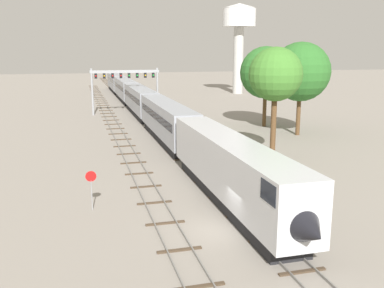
# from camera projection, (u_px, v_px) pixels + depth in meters

# --- Properties ---
(ground_plane) EXTENTS (400.00, 400.00, 0.00)m
(ground_plane) POSITION_uv_depth(u_px,v_px,m) (226.00, 230.00, 27.07)
(ground_plane) COLOR gray
(track_main) EXTENTS (2.60, 200.00, 0.16)m
(track_main) POSITION_uv_depth(u_px,v_px,m) (134.00, 108.00, 84.18)
(track_main) COLOR slate
(track_main) RESTS_ON ground
(track_near) EXTENTS (2.60, 160.00, 0.16)m
(track_near) POSITION_uv_depth(u_px,v_px,m) (114.00, 126.00, 63.92)
(track_near) COLOR slate
(track_near) RESTS_ON ground
(passenger_train) EXTENTS (3.04, 115.27, 4.80)m
(passenger_train) POSITION_uv_depth(u_px,v_px,m) (139.00, 100.00, 75.56)
(passenger_train) COLOR silver
(passenger_train) RESTS_ON ground
(signal_gantry) EXTENTS (12.10, 0.49, 8.11)m
(signal_gantry) POSITION_uv_depth(u_px,v_px,m) (125.00, 80.00, 75.54)
(signal_gantry) COLOR #999BA0
(signal_gantry) RESTS_ON ground
(water_tower) EXTENTS (8.61, 8.61, 22.89)m
(water_tower) POSITION_uv_depth(u_px,v_px,m) (239.00, 25.00, 109.89)
(water_tower) COLOR beige
(water_tower) RESTS_ON ground
(stop_sign) EXTENTS (0.76, 0.08, 2.88)m
(stop_sign) POSITION_uv_depth(u_px,v_px,m) (91.00, 185.00, 30.12)
(stop_sign) COLOR gray
(stop_sign) RESTS_ON ground
(trackside_tree_left) EXTENTS (7.71, 7.71, 12.26)m
(trackside_tree_left) POSITION_uv_depth(u_px,v_px,m) (301.00, 72.00, 55.93)
(trackside_tree_left) COLOR brown
(trackside_tree_left) RESTS_ON ground
(trackside_tree_mid) EXTENTS (5.38, 5.38, 11.51)m
(trackside_tree_mid) POSITION_uv_depth(u_px,v_px,m) (275.00, 75.00, 42.41)
(trackside_tree_mid) COLOR brown
(trackside_tree_mid) RESTS_ON ground
(trackside_tree_right) EXTENTS (7.60, 7.60, 11.77)m
(trackside_tree_right) POSITION_uv_depth(u_px,v_px,m) (266.00, 73.00, 62.63)
(trackside_tree_right) COLOR brown
(trackside_tree_right) RESTS_ON ground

